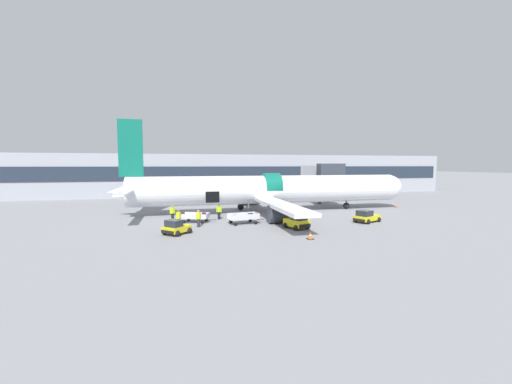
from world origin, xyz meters
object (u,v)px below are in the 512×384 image
at_px(baggage_cart_queued, 244,218).
at_px(baggage_tug_mid, 297,222).
at_px(baggage_tug_lead, 176,228).
at_px(baggage_cart_loading, 196,218).
at_px(ground_crew_loader_b, 179,218).
at_px(ground_crew_driver, 172,213).
at_px(baggage_tug_rear, 366,217).
at_px(ground_crew_supervisor, 219,211).
at_px(ground_crew_loader_a, 198,218).
at_px(airplane, 267,190).

bearing_deg(baggage_cart_queued, baggage_tug_mid, -40.59).
distance_m(baggage_tug_lead, baggage_cart_loading, 6.20).
distance_m(ground_crew_loader_b, ground_crew_driver, 3.76).
bearing_deg(baggage_tug_lead, ground_crew_loader_b, 86.34).
bearing_deg(baggage_tug_rear, ground_crew_driver, 164.10).
xyz_separation_m(baggage_tug_mid, baggage_cart_loading, (-9.69, 6.11, -0.21)).
relative_size(baggage_tug_lead, baggage_tug_mid, 0.97).
height_order(baggage_tug_mid, baggage_cart_queued, baggage_tug_mid).
relative_size(baggage_tug_rear, ground_crew_supervisor, 1.97).
distance_m(baggage_tug_mid, baggage_cart_loading, 11.46).
bearing_deg(ground_crew_loader_b, ground_crew_loader_a, -17.65).
distance_m(baggage_tug_lead, ground_crew_driver, 7.28).
bearing_deg(airplane, baggage_tug_mid, -91.07).
relative_size(baggage_tug_rear, baggage_cart_queued, 0.84).
distance_m(baggage_tug_rear, baggage_cart_loading, 19.11).
bearing_deg(baggage_tug_rear, baggage_cart_queued, 169.70).
xyz_separation_m(baggage_tug_rear, ground_crew_loader_a, (-18.50, 1.70, 0.32)).
relative_size(baggage_tug_rear, ground_crew_loader_b, 1.99).
bearing_deg(ground_crew_driver, baggage_tug_mid, -31.52).
bearing_deg(ground_crew_loader_a, baggage_tug_rear, -5.26).
distance_m(baggage_tug_lead, ground_crew_supervisor, 8.58).
height_order(baggage_tug_lead, ground_crew_driver, ground_crew_driver).
bearing_deg(ground_crew_driver, baggage_cart_loading, -28.82).
bearing_deg(airplane, baggage_tug_rear, -49.87).
height_order(baggage_tug_mid, ground_crew_loader_a, ground_crew_loader_a).
bearing_deg(baggage_tug_rear, ground_crew_loader_b, 173.49).
distance_m(baggage_tug_lead, ground_crew_loader_a, 3.69).
bearing_deg(baggage_cart_queued, ground_crew_loader_b, -179.06).
bearing_deg(baggage_cart_queued, airplane, 58.08).
relative_size(baggage_cart_queued, ground_crew_loader_a, 2.39).
relative_size(baggage_tug_mid, ground_crew_driver, 1.59).
height_order(baggage_tug_lead, ground_crew_supervisor, ground_crew_supervisor).
xyz_separation_m(baggage_tug_lead, baggage_tug_rear, (20.72, 1.22, 0.01)).
xyz_separation_m(airplane, baggage_tug_rear, (8.64, -10.25, -2.39)).
xyz_separation_m(airplane, baggage_cart_loading, (-9.91, -5.66, -2.49)).
bearing_deg(ground_crew_supervisor, airplane, 31.47).
bearing_deg(baggage_cart_loading, ground_crew_driver, 151.18).
distance_m(ground_crew_loader_b, ground_crew_supervisor, 5.81).
height_order(baggage_tug_lead, ground_crew_loader_b, ground_crew_loader_b).
bearing_deg(baggage_cart_loading, baggage_tug_mid, -32.22).
relative_size(ground_crew_driver, ground_crew_supervisor, 1.00).
distance_m(airplane, ground_crew_loader_a, 13.21).
bearing_deg(ground_crew_driver, ground_crew_loader_b, -79.53).
xyz_separation_m(baggage_tug_mid, baggage_tug_rear, (8.86, 1.52, -0.12)).
bearing_deg(baggage_tug_lead, baggage_cart_queued, 26.95).
distance_m(ground_crew_driver, ground_crew_supervisor, 5.33).
height_order(baggage_tug_rear, ground_crew_loader_a, ground_crew_loader_a).
height_order(airplane, baggage_tug_mid, airplane).
bearing_deg(baggage_tug_rear, ground_crew_supervisor, 159.79).
bearing_deg(baggage_tug_lead, ground_crew_driver, 93.59).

